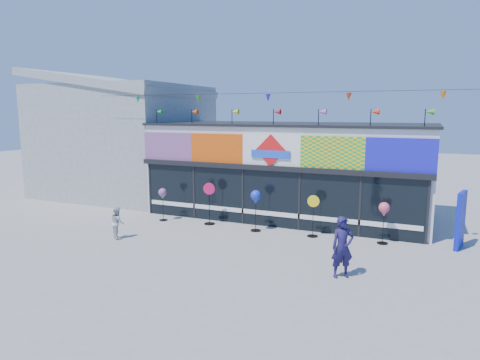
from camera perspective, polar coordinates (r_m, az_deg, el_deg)
The scene contains 11 objects.
ground at distance 14.44m, azimuth -0.59°, elevation -9.50°, with size 80.00×80.00×0.00m, color gray.
kite_shop at distance 19.42m, azimuth 6.62°, elevation 1.48°, with size 16.00×5.70×5.31m.
neighbour_building at distance 25.01m, azimuth -15.12°, elevation 5.58°, with size 8.18×7.20×6.87m.
blue_sign at distance 16.32m, azimuth 27.33°, elevation -4.76°, with size 0.37×0.99×1.96m.
spinner_0 at distance 18.44m, azimuth -10.27°, elevation -1.94°, with size 0.35×0.35×1.40m.
spinner_1 at distance 17.62m, azimuth -4.12°, elevation -3.00°, with size 0.48×0.44×1.73m.
spinner_2 at distance 16.52m, azimuth 2.12°, elevation -2.47°, with size 0.41×0.41×1.62m.
spinner_3 at distance 16.10m, azimuth 9.71°, elevation -4.60°, with size 0.44×0.40×1.57m.
spinner_4 at distance 15.76m, azimuth 18.66°, elevation -3.89°, with size 0.38×0.38×1.49m.
adult_man at distance 12.38m, azimuth 13.50°, elevation -8.71°, with size 0.64×0.42×1.74m, color #1B1544.
child at distance 16.37m, azimuth -16.02°, elevation -5.47°, with size 0.57×0.33×1.17m, color silver.
Camera 1 is at (5.63, -12.47, 4.61)m, focal length 32.00 mm.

